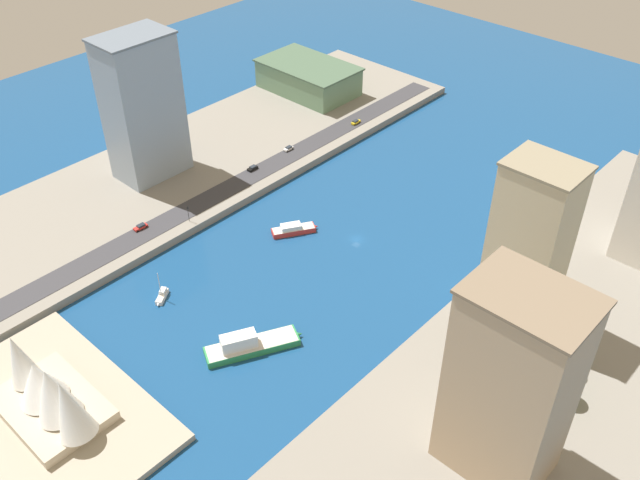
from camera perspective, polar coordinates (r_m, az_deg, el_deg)
ground_plane at (r=247.04m, az=3.02°, el=0.07°), size 440.00×440.00×0.00m
quay_west at (r=217.36m, az=19.49°, el=-8.31°), size 70.00×240.00×3.05m
quay_east at (r=294.39m, az=-9.00°, el=6.72°), size 70.00×240.00×3.05m
peninsula_point at (r=202.95m, az=-21.03°, el=-13.12°), size 67.56×41.12×2.00m
road_strip at (r=276.81m, az=-5.68°, el=5.26°), size 9.77×228.00×0.15m
tugboat_red at (r=249.17m, az=-2.20°, el=0.89°), size 11.89×16.12×3.64m
ferry_white_commuter at (r=288.20m, az=16.59°, el=4.95°), size 21.31×12.71×6.49m
ferry_green_doubledeck at (r=205.97m, az=-5.89°, el=-8.56°), size 19.11×28.26×6.81m
sailboat_small_white at (r=227.63m, az=-12.87°, el=-4.49°), size 5.96×7.70×10.74m
office_block_beige at (r=203.17m, az=16.79°, el=-0.52°), size 20.30×16.17×53.88m
tower_tall_glass at (r=273.09m, az=-14.37°, el=10.52°), size 18.37×27.64×56.20m
apartment_midrise_tan at (r=163.41m, az=15.42°, el=-11.45°), size 26.18×19.84×54.06m
terminal_long_green at (r=341.21m, az=-0.97°, el=13.24°), size 46.69×28.74×13.64m
suv_black at (r=280.29m, az=-5.57°, el=5.92°), size 2.01×4.51×1.56m
taxi_yellow_cab at (r=313.45m, az=2.96°, el=9.68°), size 1.85×4.90×1.67m
van_white at (r=292.82m, az=-2.61°, el=7.54°), size 1.93×4.52×1.54m
pickup_red at (r=254.07m, az=-14.54°, el=1.07°), size 2.13×5.20×1.63m
traffic_light_waterfront at (r=252.22m, az=-10.81°, el=2.33°), size 0.36×0.36×6.50m
opera_landmark at (r=195.70m, az=-21.49°, el=-11.56°), size 36.70×21.45×20.17m
park_tree_cluster at (r=201.00m, az=19.71°, el=-9.86°), size 12.34×15.25×10.11m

